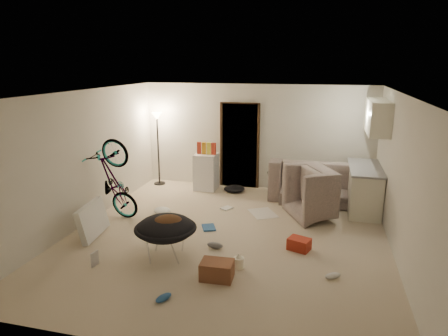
% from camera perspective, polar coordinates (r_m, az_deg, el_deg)
% --- Properties ---
extents(floor, '(5.50, 6.00, 0.02)m').
position_cam_1_polar(floor, '(7.17, 0.38, -9.79)').
color(floor, beige).
rests_on(floor, ground).
extents(ceiling, '(5.50, 6.00, 0.02)m').
position_cam_1_polar(ceiling, '(6.53, 0.42, 10.73)').
color(ceiling, white).
rests_on(ceiling, wall_back).
extents(wall_back, '(5.50, 0.02, 2.50)m').
position_cam_1_polar(wall_back, '(9.63, 4.68, 4.44)').
color(wall_back, silver).
rests_on(wall_back, floor).
extents(wall_front, '(5.50, 0.02, 2.50)m').
position_cam_1_polar(wall_front, '(4.05, -9.96, -10.64)').
color(wall_front, silver).
rests_on(wall_front, floor).
extents(wall_left, '(0.02, 6.00, 2.50)m').
position_cam_1_polar(wall_left, '(7.85, -19.57, 1.25)').
color(wall_left, silver).
rests_on(wall_left, floor).
extents(wall_right, '(0.02, 6.00, 2.50)m').
position_cam_1_polar(wall_right, '(6.67, 24.09, -1.49)').
color(wall_right, silver).
rests_on(wall_right, floor).
extents(doorway, '(0.85, 0.10, 2.04)m').
position_cam_1_polar(doorway, '(9.70, 2.28, 3.18)').
color(doorway, black).
rests_on(doorway, floor).
extents(door_trim, '(0.97, 0.04, 2.10)m').
position_cam_1_polar(door_trim, '(9.67, 2.24, 3.14)').
color(door_trim, '#311F11').
rests_on(door_trim, floor).
extents(floor_lamp, '(0.28, 0.28, 1.81)m').
position_cam_1_polar(floor_lamp, '(9.95, -9.48, 4.96)').
color(floor_lamp, black).
rests_on(floor_lamp, floor).
extents(kitchen_counter, '(0.60, 1.50, 0.88)m').
position_cam_1_polar(kitchen_counter, '(8.75, 19.32, -2.88)').
color(kitchen_counter, '#ECE9CD').
rests_on(kitchen_counter, floor).
extents(counter_top, '(0.64, 1.54, 0.04)m').
position_cam_1_polar(counter_top, '(8.63, 19.57, 0.03)').
color(counter_top, gray).
rests_on(counter_top, kitchen_counter).
extents(kitchen_uppers, '(0.38, 1.40, 0.65)m').
position_cam_1_polar(kitchen_uppers, '(8.46, 21.07, 6.87)').
color(kitchen_uppers, '#ECE9CD').
rests_on(kitchen_uppers, wall_right).
extents(sofa, '(2.31, 0.91, 0.67)m').
position_cam_1_polar(sofa, '(9.17, 13.83, -2.35)').
color(sofa, '#394039').
rests_on(sofa, floor).
extents(armchair, '(1.40, 1.46, 0.74)m').
position_cam_1_polar(armchair, '(8.25, 14.46, -4.10)').
color(armchair, '#394039').
rests_on(armchair, floor).
extents(bicycle, '(1.73, 0.91, 0.96)m').
position_cam_1_polar(bicycle, '(8.05, -15.29, -4.11)').
color(bicycle, black).
rests_on(bicycle, floor).
extents(book_asset, '(0.25, 0.20, 0.02)m').
position_cam_1_polar(book_asset, '(6.46, -18.38, -13.35)').
color(book_asset, '#A52A18').
rests_on(book_asset, floor).
extents(mini_fridge, '(0.52, 0.52, 0.87)m').
position_cam_1_polar(mini_fridge, '(9.62, -2.56, -0.52)').
color(mini_fridge, white).
rests_on(mini_fridge, floor).
extents(snack_box_0, '(0.12, 0.10, 0.30)m').
position_cam_1_polar(snack_box_0, '(9.54, -3.58, 2.83)').
color(snack_box_0, '#A52A18').
rests_on(snack_box_0, mini_fridge).
extents(snack_box_1, '(0.11, 0.09, 0.30)m').
position_cam_1_polar(snack_box_1, '(9.50, -2.89, 2.80)').
color(snack_box_1, orange).
rests_on(snack_box_1, mini_fridge).
extents(snack_box_2, '(0.11, 0.09, 0.30)m').
position_cam_1_polar(snack_box_2, '(9.47, -2.19, 2.76)').
color(snack_box_2, yellow).
rests_on(snack_box_2, mini_fridge).
extents(snack_box_3, '(0.11, 0.09, 0.30)m').
position_cam_1_polar(snack_box_3, '(9.43, -1.49, 2.72)').
color(snack_box_3, '#A52A18').
rests_on(snack_box_3, mini_fridge).
extents(saucer_chair, '(0.97, 0.97, 0.69)m').
position_cam_1_polar(saucer_chair, '(6.34, -8.32, -9.23)').
color(saucer_chair, silver).
rests_on(saucer_chair, floor).
extents(hoodie, '(0.61, 0.58, 0.22)m').
position_cam_1_polar(hoodie, '(6.22, -8.06, -7.71)').
color(hoodie, '#4D2F1A').
rests_on(hoodie, saucer_chair).
extents(sofa_drape, '(0.57, 0.48, 0.28)m').
position_cam_1_polar(sofa_drape, '(9.16, 7.97, -0.75)').
color(sofa_drape, black).
rests_on(sofa_drape, sofa).
extents(tv_box, '(0.33, 0.92, 0.60)m').
position_cam_1_polar(tv_box, '(7.45, -18.27, -7.06)').
color(tv_box, silver).
rests_on(tv_box, floor).
extents(drink_case_a, '(0.47, 0.34, 0.26)m').
position_cam_1_polar(drink_case_a, '(5.83, -1.01, -14.38)').
color(drink_case_a, brown).
rests_on(drink_case_a, floor).
extents(drink_case_b, '(0.41, 0.35, 0.20)m').
position_cam_1_polar(drink_case_b, '(6.76, 10.68, -10.63)').
color(drink_case_b, '#A52A18').
rests_on(drink_case_b, floor).
extents(juicer, '(0.16, 0.16, 0.23)m').
position_cam_1_polar(juicer, '(6.12, 2.12, -13.25)').
color(juicer, white).
rests_on(juicer, floor).
extents(newspaper, '(0.70, 0.76, 0.01)m').
position_cam_1_polar(newspaper, '(8.22, 5.59, -6.45)').
color(newspaper, silver).
rests_on(newspaper, floor).
extents(book_blue, '(0.34, 0.38, 0.03)m').
position_cam_1_polar(book_blue, '(7.49, -2.20, -8.48)').
color(book_blue, '#295896').
rests_on(book_blue, floor).
extents(book_white, '(0.28, 0.30, 0.02)m').
position_cam_1_polar(book_white, '(8.44, 0.38, -5.75)').
color(book_white, silver).
rests_on(book_white, floor).
extents(shoe_0, '(0.32, 0.23, 0.11)m').
position_cam_1_polar(shoe_0, '(9.23, 8.81, -3.81)').
color(shoe_0, '#295896').
rests_on(shoe_0, floor).
extents(shoe_1, '(0.30, 0.29, 0.11)m').
position_cam_1_polar(shoe_1, '(9.74, -2.83, -2.65)').
color(shoe_1, slate).
rests_on(shoe_1, floor).
extents(shoe_2, '(0.21, 0.26, 0.09)m').
position_cam_1_polar(shoe_2, '(5.46, -8.64, -17.84)').
color(shoe_2, '#295896').
rests_on(shoe_2, floor).
extents(shoe_3, '(0.28, 0.13, 0.10)m').
position_cam_1_polar(shoe_3, '(6.72, -1.30, -10.98)').
color(shoe_3, slate).
rests_on(shoe_3, floor).
extents(shoe_4, '(0.26, 0.21, 0.09)m').
position_cam_1_polar(shoe_4, '(6.07, 15.28, -14.62)').
color(shoe_4, white).
rests_on(shoe_4, floor).
extents(clothes_lump_b, '(0.61, 0.57, 0.15)m').
position_cam_1_polar(clothes_lump_b, '(9.49, 1.48, -2.98)').
color(clothes_lump_b, black).
rests_on(clothes_lump_b, floor).
extents(clothes_lump_c, '(0.50, 0.50, 0.12)m').
position_cam_1_polar(clothes_lump_c, '(8.25, -8.82, -6.06)').
color(clothes_lump_c, silver).
rests_on(clothes_lump_c, floor).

